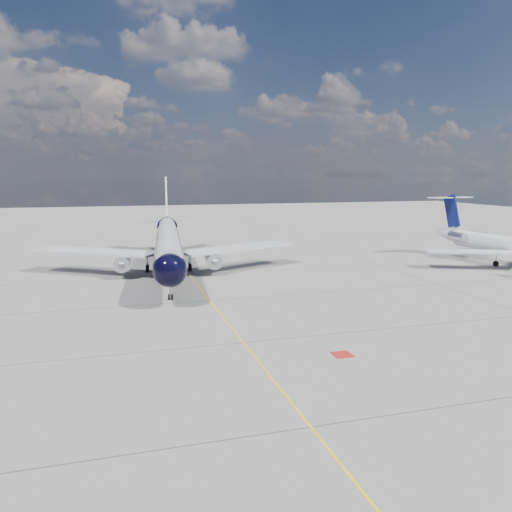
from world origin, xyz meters
name	(u,v)px	position (x,y,z in m)	size (l,w,h in m)	color
ground	(185,269)	(0.00, 30.00, 0.00)	(320.00, 320.00, 0.00)	gray
taxiway_centerline	(190,275)	(0.00, 25.00, 0.00)	(0.16, 160.00, 0.01)	yellow
red_marking	(342,355)	(6.80, -10.00, 0.00)	(1.60, 1.60, 0.01)	maroon
main_airliner	(168,243)	(-2.48, 28.82, 4.26)	(38.90, 47.58, 13.74)	black
regional_jet	(502,243)	(48.85, 19.69, 3.41)	(27.70, 31.89, 10.80)	silver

